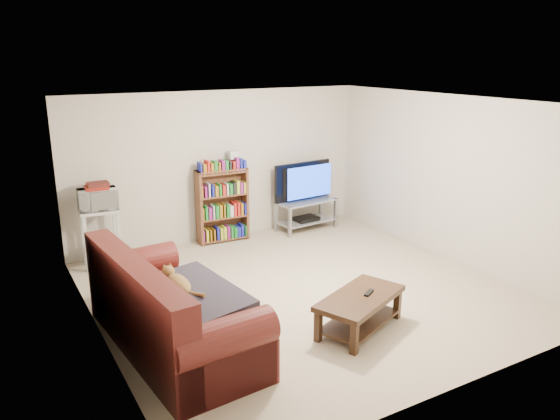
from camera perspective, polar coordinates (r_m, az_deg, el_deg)
floor at (r=7.12m, az=2.32°, el=-8.43°), size 5.00×5.00×0.00m
ceiling at (r=6.50m, az=2.57°, el=11.20°), size 5.00×5.00×0.00m
wall_back at (r=8.87m, az=-6.21°, el=4.60°), size 5.00×0.00×5.00m
wall_front at (r=4.89m, az=18.30°, el=-5.76°), size 5.00×0.00×5.00m
wall_left at (r=5.83m, az=-18.89°, el=-2.30°), size 0.00×5.00×5.00m
wall_right at (r=8.28m, az=17.28°, el=3.14°), size 0.00×5.00×5.00m
sofa at (r=5.81m, az=-11.92°, el=-10.89°), size 1.23×2.46×1.01m
blanket at (r=5.64m, az=-9.57°, el=-8.95°), size 1.11×1.33×0.20m
cat at (r=5.80m, az=-10.53°, el=-7.64°), size 0.31×0.67×0.19m
coffee_table at (r=6.14m, az=8.34°, el=-9.88°), size 1.24×0.95×0.40m
remote at (r=6.14m, az=9.27°, el=-8.52°), size 0.18×0.14×0.02m
tv_stand at (r=9.41m, az=2.74°, el=0.03°), size 1.08×0.56×0.52m
television at (r=9.29m, az=2.78°, el=2.96°), size 1.13×0.24×0.65m
dvd_player at (r=9.46m, az=2.73°, el=-0.91°), size 0.44×0.33×0.06m
bookshelf at (r=8.79m, az=-6.04°, el=0.60°), size 0.84×0.29×1.19m
shelf_clutter at (r=8.68m, az=-5.60°, el=5.05°), size 0.61×0.19×0.28m
microwave_stand at (r=8.13m, az=-18.23°, el=-1.98°), size 0.56×0.42×0.85m
microwave at (r=8.01m, az=-18.51°, el=1.07°), size 0.55×0.39×0.29m
game_boxes at (r=7.97m, az=-18.62°, el=2.25°), size 0.33×0.29×0.05m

